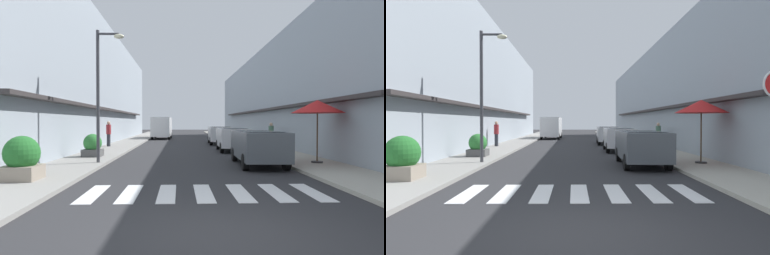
# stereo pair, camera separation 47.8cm
# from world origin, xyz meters

# --- Properties ---
(ground_plane) EXTENTS (108.20, 108.20, 0.00)m
(ground_plane) POSITION_xyz_m (0.00, 19.67, 0.00)
(ground_plane) COLOR #2B2B2D
(sidewalk_left) EXTENTS (2.54, 68.86, 0.12)m
(sidewalk_left) POSITION_xyz_m (-5.04, 19.67, 0.06)
(sidewalk_left) COLOR gray
(sidewalk_left) RESTS_ON ground_plane
(sidewalk_right) EXTENTS (2.54, 68.86, 0.12)m
(sidewalk_right) POSITION_xyz_m (5.04, 19.67, 0.06)
(sidewalk_right) COLOR #ADA899
(sidewalk_right) RESTS_ON ground_plane
(building_row_left) EXTENTS (5.50, 46.27, 9.66)m
(building_row_left) POSITION_xyz_m (-8.81, 21.13, 4.83)
(building_row_left) COLOR #939EA8
(building_row_left) RESTS_ON ground_plane
(building_row_right) EXTENTS (5.50, 46.27, 8.07)m
(building_row_right) POSITION_xyz_m (8.81, 21.13, 4.03)
(building_row_right) COLOR #939EA8
(building_row_right) RESTS_ON ground_plane
(crosswalk) EXTENTS (6.15, 2.20, 0.01)m
(crosswalk) POSITION_xyz_m (-0.00, 3.22, 0.01)
(crosswalk) COLOR silver
(crosswalk) RESTS_ON ground_plane
(parked_car_near) EXTENTS (1.92, 4.47, 1.47)m
(parked_car_near) POSITION_xyz_m (2.72, 8.51, 0.92)
(parked_car_near) COLOR #4C5156
(parked_car_near) RESTS_ON ground_plane
(parked_car_mid) EXTENTS (1.91, 3.95, 1.47)m
(parked_car_mid) POSITION_xyz_m (2.72, 15.21, 0.92)
(parked_car_mid) COLOR silver
(parked_car_mid) RESTS_ON ground_plane
(parked_car_far) EXTENTS (1.94, 4.33, 1.47)m
(parked_car_far) POSITION_xyz_m (2.72, 21.77, 0.92)
(parked_car_far) COLOR silver
(parked_car_far) RESTS_ON ground_plane
(delivery_van) EXTENTS (2.12, 5.45, 2.37)m
(delivery_van) POSITION_xyz_m (-2.57, 30.70, 1.41)
(delivery_van) COLOR silver
(delivery_van) RESTS_ON ground_plane
(street_lamp) EXTENTS (1.19, 0.28, 5.66)m
(street_lamp) POSITION_xyz_m (-3.94, 8.87, 3.55)
(street_lamp) COLOR #38383D
(street_lamp) RESTS_ON sidewalk_left
(cafe_umbrella) EXTENTS (2.20, 2.20, 2.67)m
(cafe_umbrella) POSITION_xyz_m (5.24, 8.41, 2.50)
(cafe_umbrella) COLOR #262626
(cafe_umbrella) RESTS_ON sidewalk_right
(planter_corner) EXTENTS (1.05, 1.05, 1.32)m
(planter_corner) POSITION_xyz_m (-5.36, 4.72, 0.76)
(planter_corner) COLOR gray
(planter_corner) RESTS_ON sidewalk_left
(planter_midblock) EXTENTS (0.93, 0.93, 1.14)m
(planter_midblock) POSITION_xyz_m (-5.00, 11.31, 0.66)
(planter_midblock) COLOR #4C4C4C
(planter_midblock) RESTS_ON sidewalk_left
(pedestrian_walking_near) EXTENTS (0.34, 0.34, 1.69)m
(pedestrian_walking_near) POSITION_xyz_m (5.47, 16.17, 1.01)
(pedestrian_walking_near) COLOR #282B33
(pedestrian_walking_near) RESTS_ON sidewalk_right
(pedestrian_walking_far) EXTENTS (0.34, 0.34, 1.79)m
(pedestrian_walking_far) POSITION_xyz_m (-5.69, 18.15, 1.07)
(pedestrian_walking_far) COLOR #282B33
(pedestrian_walking_far) RESTS_ON sidewalk_left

